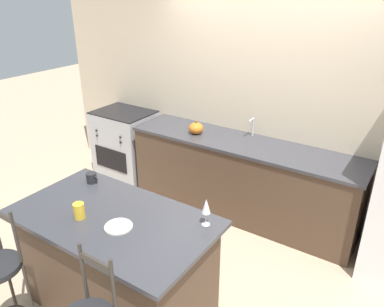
% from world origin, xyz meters
% --- Properties ---
extents(ground_plane, '(18.00, 18.00, 0.00)m').
position_xyz_m(ground_plane, '(0.00, 0.00, 0.00)').
color(ground_plane, tan).
extents(wall_back, '(6.00, 0.07, 2.70)m').
position_xyz_m(wall_back, '(0.00, 0.72, 1.35)').
color(wall_back, beige).
rests_on(wall_back, ground_plane).
extents(back_counter, '(2.73, 0.70, 0.93)m').
position_xyz_m(back_counter, '(0.00, 0.39, 0.47)').
color(back_counter, '#4C3828').
rests_on(back_counter, ground_plane).
extents(sink_faucet, '(0.02, 0.13, 0.22)m').
position_xyz_m(sink_faucet, '(0.00, 0.59, 1.07)').
color(sink_faucet, '#ADAFB5').
rests_on(sink_faucet, back_counter).
extents(kitchen_island, '(1.62, 0.91, 0.92)m').
position_xyz_m(kitchen_island, '(-0.19, -1.52, 0.47)').
color(kitchen_island, '#4C3828').
rests_on(kitchen_island, ground_plane).
extents(oven_range, '(0.79, 0.65, 0.96)m').
position_xyz_m(oven_range, '(-1.84, 0.38, 0.48)').
color(oven_range, '#ADAFB5').
rests_on(oven_range, ground_plane).
extents(bar_stool_near, '(0.35, 0.35, 1.17)m').
position_xyz_m(bar_stool_near, '(-0.64, -2.23, 0.61)').
color(bar_stool_near, '#332D28').
rests_on(bar_stool_near, ground_plane).
extents(dinner_plate, '(0.21, 0.21, 0.02)m').
position_xyz_m(dinner_plate, '(-0.04, -1.60, 0.93)').
color(dinner_plate, beige).
rests_on(dinner_plate, kitchen_island).
extents(wine_glass, '(0.07, 0.07, 0.22)m').
position_xyz_m(wine_glass, '(0.47, -1.21, 1.08)').
color(wine_glass, white).
rests_on(wine_glass, kitchen_island).
extents(coffee_mug, '(0.12, 0.09, 0.09)m').
position_xyz_m(coffee_mug, '(-0.72, -1.22, 0.97)').
color(coffee_mug, '#232326').
rests_on(coffee_mug, kitchen_island).
extents(tumbler_cup, '(0.08, 0.08, 0.13)m').
position_xyz_m(tumbler_cup, '(-0.38, -1.67, 0.99)').
color(tumbler_cup, gold).
rests_on(tumbler_cup, kitchen_island).
extents(pumpkin_decoration, '(0.17, 0.17, 0.16)m').
position_xyz_m(pumpkin_decoration, '(-0.59, 0.30, 1.00)').
color(pumpkin_decoration, orange).
rests_on(pumpkin_decoration, back_counter).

